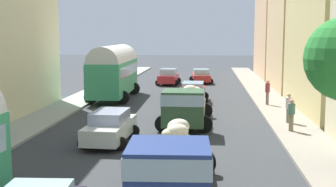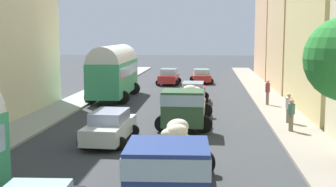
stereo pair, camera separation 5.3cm
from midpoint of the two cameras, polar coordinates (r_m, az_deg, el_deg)
name	(u,v)px [view 1 (the left image)]	position (r m, az deg, el deg)	size (l,w,h in m)	color
ground_plane	(172,104)	(32.88, 0.50, -1.37)	(154.00, 154.00, 0.00)	#35383B
sidewalk_left	(75,102)	(34.22, -11.69, -1.05)	(2.50, 70.00, 0.14)	#999E90
sidewalk_right	(273,105)	(33.09, 13.12, -1.38)	(2.50, 70.00, 0.14)	gray
building_right_3	(305,10)	(42.86, 16.89, 10.04)	(5.87, 10.23, 14.32)	tan
building_right_4	(282,28)	(54.53, 14.19, 8.09)	(5.17, 12.01, 11.67)	tan
parked_bus_1	(114,70)	(35.62, -6.93, 3.03)	(3.43, 8.94, 4.21)	#399D68
cargo_truck_0	(171,165)	(13.67, 0.29, -9.05)	(3.26, 7.10, 2.19)	navy
cargo_truck_1	(185,106)	(24.70, 2.15, -1.58)	(3.04, 7.18, 2.23)	#315232
car_0	(193,92)	(33.75, 3.13, 0.17)	(2.39, 4.37, 1.51)	#B32E31
car_1	(201,76)	(47.27, 4.17, 2.23)	(2.56, 4.21, 1.46)	#B72A27
car_3	(110,127)	(21.34, -7.40, -4.18)	(2.37, 4.41, 1.53)	silver
car_4	(168,77)	(45.55, 0.03, 2.13)	(2.42, 3.98, 1.62)	#B2272A
pedestrian_0	(289,107)	(26.11, 14.96, -1.67)	(0.44, 0.44, 1.80)	#766854
pedestrian_2	(291,114)	(23.91, 15.28, -2.51)	(0.51, 0.51, 1.79)	#7A6D4F
pedestrian_4	(268,91)	(32.39, 12.43, 0.28)	(0.44, 0.44, 1.89)	#785E5D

